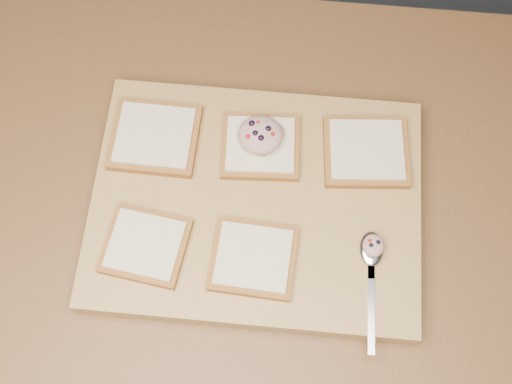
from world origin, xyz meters
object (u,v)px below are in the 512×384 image
bread_far_center (260,146)px  spoon (372,257)px  tuna_salad_dollop (260,135)px  cutting_board (256,204)px

bread_far_center → spoon: bearing=-42.5°
tuna_salad_dollop → spoon: size_ratio=0.39×
cutting_board → tuna_salad_dollop: 0.11m
cutting_board → bread_far_center: 0.09m
cutting_board → tuna_salad_dollop: bearing=91.5°
bread_far_center → spoon: (0.17, -0.16, -0.00)m
bread_far_center → tuna_salad_dollop: size_ratio=1.83×
cutting_board → bread_far_center: bearing=90.7°
cutting_board → spoon: bearing=-23.5°
tuna_salad_dollop → spoon: tuna_salad_dollop is taller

